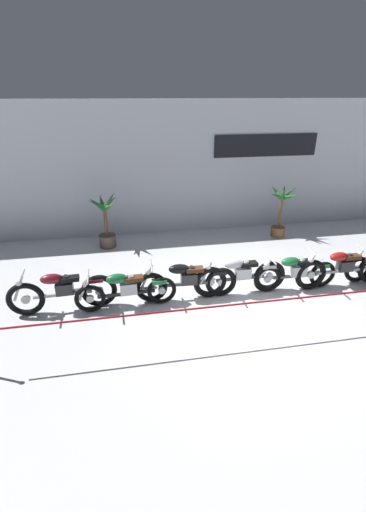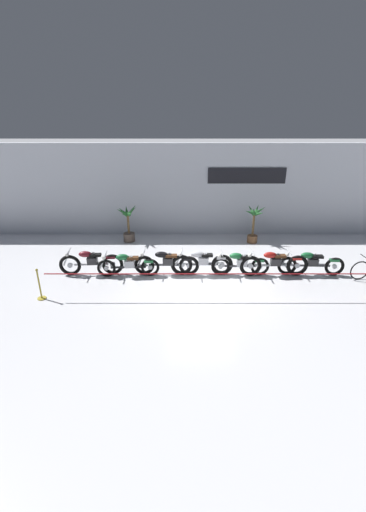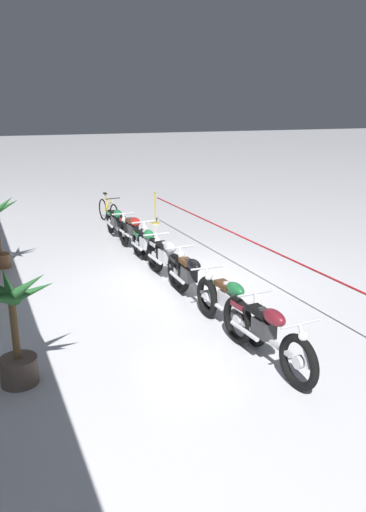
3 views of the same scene
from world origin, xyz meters
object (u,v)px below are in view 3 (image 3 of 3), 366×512
(motorcycle_red_5, at_px, (133,233))
(stanchion_far_left, at_px, (268,256))
(motorcycle_green_4, at_px, (147,245))
(potted_palm_left_of_row, at_px, (15,330))
(motorcycle_green_6, at_px, (117,223))
(motorcycle_green_1, at_px, (229,302))
(stanchion_mid_left, at_px, (155,213))
(motorcycle_black_2, at_px, (190,278))
(motorcycle_maroon_0, at_px, (266,334))
(motorcycle_silver_3, at_px, (167,260))
(bicycle, at_px, (108,211))

(motorcycle_red_5, relative_size, stanchion_far_left, 0.24)
(motorcycle_green_4, distance_m, potted_palm_left_of_row, 5.69)
(motorcycle_green_6, xyz_separation_m, potted_palm_left_of_row, (-7.08, 3.43, 0.35))
(motorcycle_green_1, bearing_deg, stanchion_far_left, -50.50)
(motorcycle_green_4, xyz_separation_m, stanchion_mid_left, (3.99, -1.69, -0.10))
(motorcycle_green_1, xyz_separation_m, stanchion_far_left, (1.32, -1.60, 0.28))
(stanchion_far_left, bearing_deg, stanchion_mid_left, 0.00)
(motorcycle_black_2, bearing_deg, motorcycle_red_5, -1.33)
(motorcycle_maroon_0, relative_size, motorcycle_green_4, 1.10)
(motorcycle_green_4, relative_size, motorcycle_red_5, 0.85)
(motorcycle_maroon_0, height_order, potted_palm_left_of_row, potted_palm_left_of_row)
(motorcycle_red_5, xyz_separation_m, stanchion_far_left, (-3.92, -1.63, 0.26))
(motorcycle_silver_3, height_order, motorcycle_red_5, same)
(motorcycle_black_2, bearing_deg, motorcycle_green_4, -0.79)
(motorcycle_silver_3, height_order, motorcycle_green_6, motorcycle_silver_3)
(motorcycle_green_4, distance_m, bicycle, 4.68)
(motorcycle_green_1, relative_size, motorcycle_red_5, 0.90)
(bicycle, bearing_deg, motorcycle_silver_3, 176.86)
(motorcycle_green_6, relative_size, stanchion_mid_left, 2.27)
(potted_palm_left_of_row, bearing_deg, motorcycle_black_2, -61.36)
(stanchion_far_left, bearing_deg, motorcycle_silver_3, 52.02)
(motorcycle_green_4, relative_size, bicycle, 1.22)
(motorcycle_green_1, relative_size, motorcycle_green_4, 1.06)
(motorcycle_red_5, height_order, stanchion_mid_left, stanchion_mid_left)
(motorcycle_maroon_0, relative_size, motorcycle_black_2, 0.98)
(motorcycle_maroon_0, bearing_deg, motorcycle_black_2, -0.02)
(motorcycle_maroon_0, height_order, motorcycle_green_6, motorcycle_maroon_0)
(motorcycle_green_1, distance_m, motorcycle_silver_3, 2.65)
(motorcycle_silver_3, bearing_deg, stanchion_far_left, -127.98)
(motorcycle_green_6, height_order, potted_palm_left_of_row, potted_palm_left_of_row)
(motorcycle_red_5, bearing_deg, motorcycle_maroon_0, 179.22)
(motorcycle_maroon_0, xyz_separation_m, bicycle, (10.06, -0.35, -0.10))
(stanchion_mid_left, bearing_deg, motorcycle_silver_3, 162.34)
(motorcycle_maroon_0, height_order, bicycle, motorcycle_maroon_0)
(motorcycle_black_2, height_order, stanchion_far_left, stanchion_far_left)
(motorcycle_silver_3, xyz_separation_m, stanchion_mid_left, (5.37, -1.71, -0.12))
(motorcycle_green_6, distance_m, stanchion_far_left, 5.55)
(motorcycle_black_2, height_order, motorcycle_red_5, motorcycle_red_5)
(motorcycle_red_5, distance_m, stanchion_far_left, 4.25)
(motorcycle_maroon_0, height_order, motorcycle_green_4, motorcycle_maroon_0)
(motorcycle_green_1, distance_m, potted_palm_left_of_row, 3.58)
(motorcycle_green_6, distance_m, potted_palm_left_of_row, 7.87)
(motorcycle_red_5, bearing_deg, potted_palm_left_of_row, 148.59)
(motorcycle_black_2, height_order, motorcycle_silver_3, motorcycle_silver_3)
(motorcycle_red_5, bearing_deg, motorcycle_green_6, 2.89)
(motorcycle_maroon_0, height_order, motorcycle_black_2, motorcycle_maroon_0)
(motorcycle_red_5, relative_size, stanchion_mid_left, 2.35)
(motorcycle_red_5, distance_m, potted_palm_left_of_row, 6.71)
(motorcycle_green_4, xyz_separation_m, motorcycle_red_5, (1.20, -0.05, 0.02))
(motorcycle_black_2, bearing_deg, motorcycle_maroon_0, 179.98)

